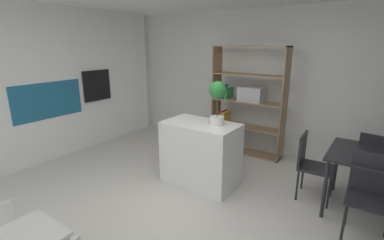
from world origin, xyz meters
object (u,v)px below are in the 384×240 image
at_px(dining_chair_near, 372,190).
at_px(dining_table, 377,162).
at_px(potted_plant_on_island, 217,98).
at_px(built_in_oven, 97,85).
at_px(open_bookshelf, 244,103).
at_px(dining_chair_island_side, 310,161).
at_px(kitchen_island, 201,153).
at_px(dining_chair_far, 376,159).
at_px(child_chair_left, 4,231).

bearing_deg(dining_chair_near, dining_table, 88.28).
bearing_deg(potted_plant_on_island, built_in_oven, 176.74).
relative_size(open_bookshelf, dining_chair_island_side, 2.27).
relative_size(built_in_oven, potted_plant_on_island, 0.98).
distance_m(kitchen_island, potted_plant_on_island, 0.88).
height_order(dining_table, dining_chair_island_side, dining_chair_island_side).
bearing_deg(dining_chair_far, built_in_oven, 16.36).
bearing_deg(dining_chair_far, dining_chair_island_side, 41.44).
xyz_separation_m(built_in_oven, kitchen_island, (2.61, -0.22, -0.75)).
bearing_deg(open_bookshelf, dining_chair_island_side, -35.01).
bearing_deg(child_chair_left, dining_chair_island_side, -37.34).
xyz_separation_m(kitchen_island, potted_plant_on_island, (0.23, 0.06, 0.84)).
xyz_separation_m(built_in_oven, potted_plant_on_island, (2.84, -0.16, 0.09)).
distance_m(dining_table, dining_chair_island_side, 0.75).
xyz_separation_m(built_in_oven, dining_chair_island_side, (4.02, 0.28, -0.70)).
distance_m(built_in_oven, dining_table, 4.78).
xyz_separation_m(kitchen_island, open_bookshelf, (-0.03, 1.51, 0.49)).
bearing_deg(potted_plant_on_island, dining_chair_far, 26.27).
height_order(kitchen_island, dining_table, kitchen_island).
xyz_separation_m(open_bookshelf, dining_chair_island_side, (1.44, -1.01, -0.44)).
relative_size(built_in_oven, open_bookshelf, 0.30).
xyz_separation_m(built_in_oven, child_chair_left, (1.91, -2.59, -0.91)).
relative_size(dining_table, dining_chair_island_side, 1.17).
bearing_deg(built_in_oven, dining_chair_island_side, 4.04).
height_order(dining_chair_far, dining_chair_near, dining_chair_near).
distance_m(dining_table, dining_chair_near, 0.50).
bearing_deg(open_bookshelf, kitchen_island, -88.87).
height_order(built_in_oven, dining_table, built_in_oven).
height_order(dining_chair_near, dining_chair_island_side, dining_chair_near).
bearing_deg(dining_chair_far, dining_table, 98.45).
relative_size(child_chair_left, dining_chair_far, 0.60).
distance_m(dining_chair_far, dining_chair_island_side, 0.87).
distance_m(open_bookshelf, child_chair_left, 3.99).
distance_m(open_bookshelf, dining_chair_island_side, 1.81).
bearing_deg(potted_plant_on_island, dining_chair_island_side, 20.72).
bearing_deg(dining_table, potted_plant_on_island, -166.67).
height_order(open_bookshelf, dining_chair_island_side, open_bookshelf).
distance_m(potted_plant_on_island, child_chair_left, 2.79).
bearing_deg(dining_chair_far, kitchen_island, 32.20).
xyz_separation_m(built_in_oven, dining_chair_far, (4.73, 0.77, -0.67)).
bearing_deg(potted_plant_on_island, dining_table, 13.33).
height_order(dining_table, dining_chair_near, dining_chair_near).
height_order(kitchen_island, open_bookshelf, open_bookshelf).
distance_m(built_in_oven, dining_chair_island_side, 4.09).
distance_m(potted_plant_on_island, dining_chair_near, 2.05).
relative_size(kitchen_island, open_bookshelf, 0.54).
bearing_deg(dining_chair_near, potted_plant_on_island, 177.70).
distance_m(kitchen_island, dining_table, 2.20).
distance_m(open_bookshelf, dining_chair_near, 2.65).
relative_size(child_chair_left, dining_chair_island_side, 0.62).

